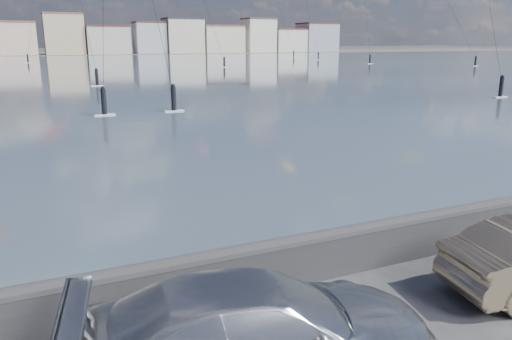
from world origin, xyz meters
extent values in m
cube|color=#3F5365|center=(0.00, 91.50, 0.01)|extent=(500.00, 177.00, 0.00)
cube|color=#4C473D|center=(0.00, 200.00, 0.01)|extent=(500.00, 60.00, 0.00)
cube|color=#28282B|center=(0.00, 2.70, 0.45)|extent=(400.00, 0.35, 0.90)
cylinder|color=#28282B|center=(0.00, 2.70, 0.90)|extent=(400.00, 0.36, 0.36)
cube|color=beige|center=(-6.00, 186.00, 5.25)|extent=(16.00, 13.00, 10.50)
cube|color=brown|center=(-6.00, 186.00, 10.80)|extent=(16.32, 13.26, 0.60)
cube|color=beige|center=(11.00, 186.00, 6.75)|extent=(13.00, 10.00, 13.50)
cube|color=brown|center=(11.00, 186.00, 13.80)|extent=(13.26, 10.20, 0.60)
cube|color=beige|center=(25.50, 186.00, 4.75)|extent=(15.00, 12.00, 9.50)
cube|color=#562D23|center=(25.50, 186.00, 9.80)|extent=(15.30, 12.24, 0.60)
cube|color=#B2B7C6|center=(41.00, 186.00, 5.50)|extent=(11.00, 9.00, 11.00)
cube|color=#562D23|center=(41.00, 186.00, 11.30)|extent=(11.22, 9.18, 0.60)
cube|color=beige|center=(54.00, 186.00, 6.25)|extent=(14.00, 11.00, 12.50)
cube|color=#2D2D33|center=(54.00, 186.00, 12.80)|extent=(14.28, 11.22, 0.60)
cube|color=silver|center=(69.50, 186.00, 5.00)|extent=(16.00, 12.00, 10.00)
cube|color=brown|center=(69.50, 186.00, 10.30)|extent=(16.32, 12.24, 0.60)
cube|color=white|center=(86.00, 186.00, 6.50)|extent=(12.00, 10.00, 13.00)
cube|color=#4C423D|center=(86.00, 186.00, 13.30)|extent=(12.24, 10.20, 0.60)
cube|color=white|center=(99.50, 186.00, 4.50)|extent=(14.00, 11.00, 9.00)
cube|color=brown|center=(99.50, 186.00, 9.30)|extent=(14.28, 11.22, 0.60)
cube|color=#9EA8B7|center=(114.00, 186.00, 5.75)|extent=(15.00, 12.00, 11.50)
cube|color=#562D23|center=(114.00, 186.00, 11.80)|extent=(15.30, 12.24, 0.60)
imported|color=#AEB0B4|center=(-0.66, 0.26, 0.80)|extent=(5.84, 3.23, 1.60)
cube|color=white|center=(3.95, 52.66, 0.05)|extent=(1.40, 0.42, 0.08)
cylinder|color=black|center=(3.95, 52.66, 0.95)|extent=(0.36, 0.36, 1.70)
sphere|color=black|center=(3.95, 52.66, 1.85)|extent=(0.28, 0.28, 0.28)
cube|color=white|center=(67.35, 122.31, 0.05)|extent=(1.40, 0.42, 0.08)
cylinder|color=black|center=(67.35, 122.31, 0.95)|extent=(0.36, 0.36, 1.70)
sphere|color=black|center=(67.35, 122.31, 1.85)|extent=(0.28, 0.28, 0.28)
cylinder|color=black|center=(66.20, 128.71, 13.35)|extent=(2.34, 12.85, 24.11)
cube|color=white|center=(-2.13, 119.21, 0.05)|extent=(1.40, 0.42, 0.08)
cylinder|color=black|center=(-2.13, 119.21, 0.95)|extent=(0.36, 0.36, 1.70)
sphere|color=black|center=(-2.13, 119.21, 1.85)|extent=(0.28, 0.28, 0.28)
cylinder|color=black|center=(-0.18, 125.19, 9.85)|extent=(3.94, 11.99, 17.12)
cube|color=white|center=(65.99, 106.80, 0.05)|extent=(1.40, 0.42, 0.08)
cylinder|color=black|center=(65.99, 106.80, 0.95)|extent=(0.36, 0.36, 1.70)
sphere|color=black|center=(65.99, 106.80, 1.85)|extent=(0.28, 0.28, 0.28)
cube|color=white|center=(64.54, 83.45, 0.05)|extent=(1.40, 0.42, 0.08)
cylinder|color=black|center=(64.54, 83.45, 0.95)|extent=(0.36, 0.36, 1.70)
sphere|color=black|center=(64.54, 83.45, 1.85)|extent=(0.28, 0.28, 0.28)
cube|color=white|center=(31.21, 83.90, 0.05)|extent=(1.40, 0.42, 0.08)
cylinder|color=black|center=(31.21, 83.90, 0.95)|extent=(0.36, 0.36, 1.70)
sphere|color=black|center=(31.21, 83.90, 1.85)|extent=(0.28, 0.28, 0.28)
cylinder|color=black|center=(30.15, 88.50, 9.23)|extent=(2.16, 9.24, 15.87)
cube|color=white|center=(6.14, 29.24, 0.05)|extent=(1.40, 0.42, 0.08)
cylinder|color=black|center=(6.14, 29.24, 0.95)|extent=(0.36, 0.36, 1.70)
sphere|color=black|center=(6.14, 29.24, 1.85)|extent=(0.28, 0.28, 0.28)
cube|color=white|center=(1.32, 29.33, 0.05)|extent=(1.40, 0.42, 0.08)
cylinder|color=black|center=(1.32, 29.33, 0.95)|extent=(0.36, 0.36, 1.70)
sphere|color=black|center=(1.32, 29.33, 1.85)|extent=(0.28, 0.28, 0.28)
cube|color=white|center=(77.39, 66.99, 0.05)|extent=(1.40, 0.42, 0.08)
cylinder|color=black|center=(77.39, 66.99, 0.95)|extent=(0.36, 0.36, 1.70)
sphere|color=black|center=(77.39, 66.99, 1.85)|extent=(0.28, 0.28, 0.28)
cylinder|color=black|center=(76.41, 73.59, 11.17)|extent=(2.00, 13.24, 19.76)
cube|color=white|center=(35.13, 25.86, 0.05)|extent=(1.40, 0.42, 0.08)
cylinder|color=black|center=(35.13, 25.86, 0.95)|extent=(0.36, 0.36, 1.70)
sphere|color=black|center=(35.13, 25.86, 1.85)|extent=(0.28, 0.28, 0.28)
camera|label=1|loc=(-3.46, -5.68, 4.99)|focal=35.00mm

